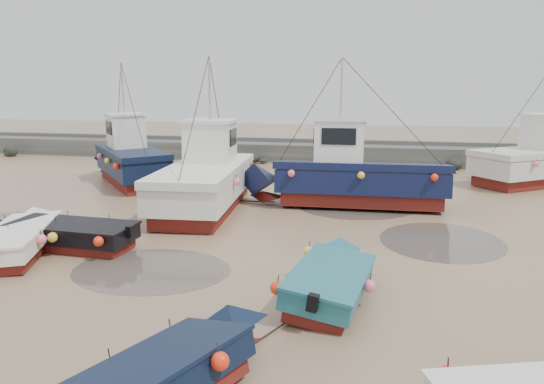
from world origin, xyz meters
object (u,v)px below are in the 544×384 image
Objects in this scene: dinghy_0 at (23,235)px; cabin_boat_2 at (347,175)px; dinghy_2 at (331,275)px; cabin_boat_1 at (208,176)px; dinghy_1 at (170,370)px; cabin_boat_3 at (541,158)px; person at (222,213)px; dinghy_4 at (62,231)px; cabin_boat_0 at (129,157)px.

cabin_boat_2 is at bearing 22.15° from dinghy_0.
dinghy_2 is 0.50× the size of cabin_boat_1.
cabin_boat_1 is (-4.38, 13.67, 0.75)m from dinghy_1.
cabin_boat_2 is at bearing -89.59° from cabin_boat_3.
dinghy_4 is at bearing 27.52° from person.
cabin_boat_1 reaches higher than dinghy_2.
cabin_boat_3 is at bearing -53.40° from cabin_boat_2.
cabin_boat_2 is at bearing 98.54° from dinghy_2.
dinghy_0 is 9.74m from dinghy_2.
cabin_boat_3 is (18.35, 16.44, 0.82)m from dinghy_0.
cabin_boat_3 reaches higher than person.
dinghy_2 is 3.45× the size of person.
cabin_boat_0 is (-10.47, 18.21, 0.79)m from dinghy_1.
cabin_boat_3 reaches higher than dinghy_0.
dinghy_1 reaches higher than person.
cabin_boat_0 is at bearing 71.94° from cabin_boat_2.
dinghy_2 is 8.93m from dinghy_4.
person is (-4.72, -2.48, -1.33)m from cabin_boat_2.
cabin_boat_1 reaches higher than dinghy_0.
cabin_boat_0 is at bearing 81.20° from dinghy_0.
dinghy_1 is 9.71m from dinghy_4.
cabin_boat_2 reaches higher than dinghy_2.
dinghy_2 is 18.18m from cabin_boat_0.
dinghy_1 is at bearing -79.30° from cabin_boat_1.
dinghy_1 is at bearing -101.05° from cabin_boat_0.
cabin_boat_3 is 5.05× the size of person.
person is at bearing 129.98° from dinghy_2.
dinghy_4 is 11.46m from cabin_boat_2.
person is at bearing -79.60° from cabin_boat_0.
cabin_boat_0 and cabin_boat_2 have the same top height.
dinghy_4 is (-8.70, 2.02, -0.01)m from dinghy_2.
dinghy_0 is 7.58m from person.
dinghy_4 is 0.76× the size of cabin_boat_0.
cabin_boat_3 is at bearing -45.32° from dinghy_4.
dinghy_2 is at bearing -87.90° from cabin_boat_0.
dinghy_2 is 0.56× the size of cabin_boat_2.
cabin_boat_1 is at bearing -80.47° from person.
cabin_boat_2 reaches higher than dinghy_4.
cabin_boat_3 is at bearing -28.70° from cabin_boat_0.
dinghy_0 is at bearing -121.59° from cabin_boat_1.
dinghy_4 is 6.57m from person.
cabin_boat_2 is (9.01, 8.71, 0.80)m from dinghy_0.
cabin_boat_3 is at bearing 24.24° from cabin_boat_1.
cabin_boat_0 is 0.73× the size of cabin_boat_1.
cabin_boat_3 is (21.10, 4.58, 0.01)m from cabin_boat_0.
person is at bearing 33.55° from dinghy_0.
cabin_boat_2 is (1.30, 15.05, 0.78)m from dinghy_1.
cabin_boat_3 reaches higher than dinghy_2.
dinghy_0 and dinghy_4 have the same top height.
dinghy_4 is 0.55× the size of cabin_boat_1.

